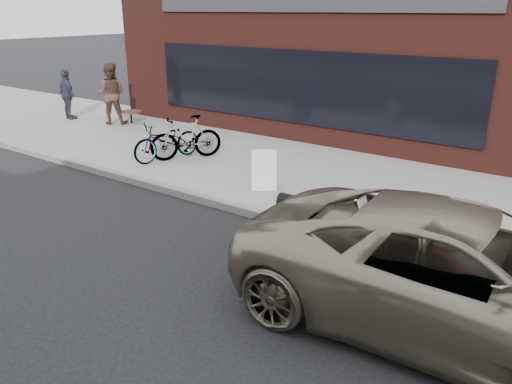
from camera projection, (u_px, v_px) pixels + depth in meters
name	position (u px, v px, depth m)	size (l,w,h in m)	color
ground	(68.00, 318.00, 6.42)	(120.00, 120.00, 0.00)	black
near_sidewalk	(325.00, 174.00, 11.75)	(44.00, 6.00, 0.15)	gray
storefront	(371.00, 54.00, 17.42)	(14.00, 10.07, 4.50)	#4D1E19
motorcycle	(319.00, 231.00, 7.70)	(1.91, 0.68, 1.21)	black
minivan	(466.00, 277.00, 5.88)	(2.56, 5.56, 1.55)	gray
bicycle_front	(167.00, 140.00, 12.46)	(0.65, 1.88, 0.99)	gray
bicycle_rear	(186.00, 138.00, 12.51)	(0.52, 1.83, 1.10)	gray
sandwich_sign	(264.00, 169.00, 10.50)	(0.70, 0.69, 0.83)	white
cafe_table	(131.00, 112.00, 16.47)	(0.70, 0.70, 0.40)	black
cafe_patron_left	(111.00, 94.00, 16.22)	(0.96, 0.75, 1.97)	#52362B
cafe_patron_right	(67.00, 95.00, 16.95)	(0.98, 0.41, 1.68)	#353644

